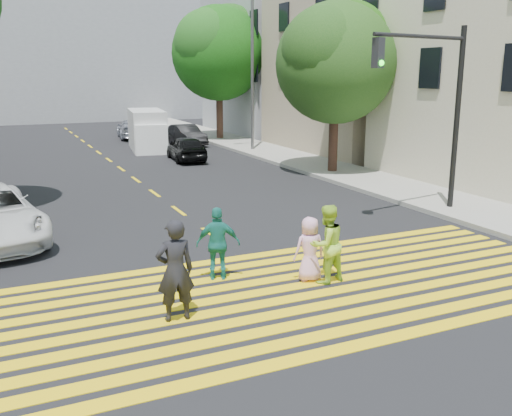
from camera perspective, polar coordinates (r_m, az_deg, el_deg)
ground at (r=10.70m, az=6.83°, el=-10.76°), size 120.00×120.00×0.00m
sidewalk_right at (r=27.34m, az=5.74°, el=4.36°), size 3.00×60.00×0.15m
crosswalk at (r=11.71m, az=3.56°, el=-8.45°), size 13.40×5.30×0.01m
lane_line at (r=31.52m, az=-15.00°, el=5.04°), size 0.12×34.40×0.01m
building_right_tan at (r=33.93m, az=12.23°, el=14.23°), size 10.00×10.00×10.00m
building_right_grey at (r=43.28m, az=3.26°, el=14.28°), size 10.00×10.00×10.00m
backdrop_block at (r=56.54m, az=-20.02°, el=14.33°), size 30.00×8.00×12.00m
tree_right_near at (r=25.00m, az=8.05°, el=14.77°), size 6.34×6.21×7.38m
tree_right_far at (r=37.70m, az=-3.69°, el=15.66°), size 7.68×7.61×8.64m
pedestrian_man at (r=10.26m, az=-8.09°, el=-6.23°), size 0.71×0.48×1.88m
pedestrian_woman at (r=12.10m, az=7.07°, el=-3.60°), size 0.91×0.76×1.69m
pedestrian_child at (r=12.21m, az=5.38°, el=-4.11°), size 0.72×0.51×1.40m
pedestrian_extra at (r=12.21m, az=-3.80°, el=-3.59°), size 1.01×0.69×1.59m
dark_car_near at (r=29.02m, az=-6.98°, el=5.96°), size 1.82×3.82×1.26m
silver_car at (r=39.48m, az=-12.33°, el=7.72°), size 2.32×4.55×1.27m
dark_car_parked at (r=35.29m, az=-7.00°, el=7.27°), size 1.63×3.87×1.24m
white_van at (r=33.32m, az=-10.80°, el=7.54°), size 2.43×4.98×2.25m
traffic_signal at (r=18.09m, az=17.63°, el=10.74°), size 3.87×0.96×5.73m
street_lamp at (r=31.78m, az=-0.68°, el=15.20°), size 2.10×0.54×9.30m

